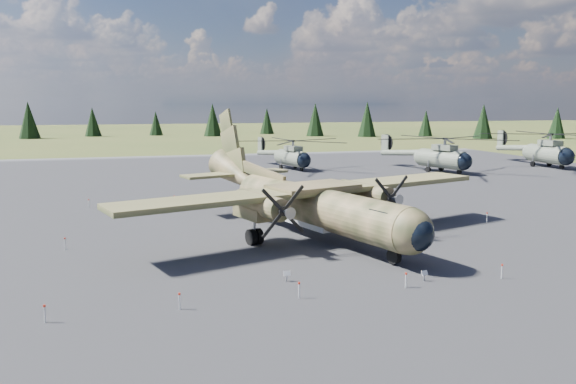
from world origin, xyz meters
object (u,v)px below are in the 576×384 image
object	(u,v)px
transport_plane	(305,198)
helicopter_mid	(442,148)
helicopter_far	(548,143)
helicopter_near	(292,149)

from	to	relation	value
transport_plane	helicopter_mid	distance (m)	44.55
helicopter_mid	helicopter_far	bearing A→B (deg)	-14.18
helicopter_near	helicopter_far	xyz separation A→B (m)	(39.32, -7.81, 0.60)
helicopter_mid	transport_plane	bearing A→B (deg)	-152.17
helicopter_near	helicopter_far	bearing A→B (deg)	-25.53
transport_plane	helicopter_near	distance (m)	42.85
transport_plane	helicopter_far	world-z (taller)	transport_plane
transport_plane	helicopter_near	xyz separation A→B (m)	(10.91, 41.44, 0.33)
transport_plane	helicopter_mid	world-z (taller)	transport_plane
helicopter_near	helicopter_mid	xyz separation A→B (m)	(19.88, -9.26, 0.40)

